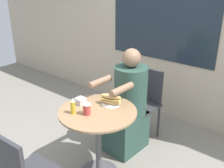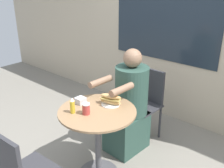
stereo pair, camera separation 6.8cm
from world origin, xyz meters
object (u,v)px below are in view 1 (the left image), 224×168
Objects in this scene: drink_cup at (87,109)px; condiment_bottle at (73,106)px; sandwich_on_plate at (111,100)px; cafe_table at (98,129)px; diner_chair at (145,98)px; seated_diner at (128,108)px.

condiment_bottle is (-0.11, -0.06, 0.02)m from drink_cup.
cafe_table is at bearing -95.33° from sandwich_on_plate.
diner_chair is 1.06m from drink_cup.
diner_chair is 8.30× the size of drink_cup.
diner_chair is 5.72× the size of condiment_bottle.
sandwich_on_plate is (0.02, 0.17, 0.25)m from cafe_table.
diner_chair is (-0.05, 0.91, -0.02)m from cafe_table.
condiment_bottle reaches higher than cafe_table.
diner_chair is at bearing 94.90° from sandwich_on_plate.
seated_diner is 0.80m from condiment_bottle.
sandwich_on_plate is 1.44× the size of condiment_bottle.
condiment_bottle is at bearing -149.24° from drink_cup.
condiment_bottle reaches higher than drink_cup.
cafe_table is 0.62× the size of seated_diner.
seated_diner is (-0.05, 0.56, -0.03)m from cafe_table.
condiment_bottle is (-0.14, -0.18, 0.27)m from cafe_table.
condiment_bottle is at bearing 86.38° from seated_diner.
sandwich_on_plate reaches higher than drink_cup.
diner_chair is at bearing 92.98° from cafe_table.
seated_diner reaches higher than diner_chair.
drink_cup is (0.02, -1.03, 0.27)m from diner_chair.
seated_diner reaches higher than drink_cup.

